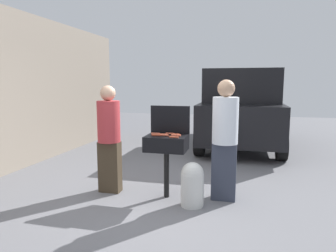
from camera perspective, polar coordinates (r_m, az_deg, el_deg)
ground_plane at (r=4.53m, az=-1.26°, el=-13.77°), size 24.00×24.00×0.00m
house_wall_side at (r=6.67m, az=-26.68°, el=6.00°), size 0.24×8.00×3.08m
bbq_grill at (r=4.41m, az=-0.29°, el=-3.69°), size 0.60×0.44×0.93m
grill_lid_open at (r=4.56m, az=0.40°, el=1.22°), size 0.60×0.05×0.42m
hot_dog_0 at (r=4.36m, az=1.62°, el=-1.73°), size 0.13×0.04×0.03m
hot_dog_1 at (r=4.43m, az=1.38°, el=-1.57°), size 0.13×0.03×0.03m
hot_dog_2 at (r=4.48m, az=0.40°, el=-1.46°), size 0.13×0.03×0.03m
hot_dog_3 at (r=4.33m, az=1.46°, el=-1.81°), size 0.13×0.03×0.03m
hot_dog_4 at (r=4.49m, az=-2.37°, el=-1.45°), size 0.13×0.03×0.03m
hot_dog_5 at (r=4.19m, az=1.12°, el=-2.13°), size 0.13×0.03×0.03m
hot_dog_6 at (r=4.42m, az=-0.99°, el=-1.59°), size 0.13×0.04×0.03m
hot_dog_7 at (r=4.36m, az=-2.28°, el=-1.74°), size 0.13×0.04×0.03m
hot_dog_8 at (r=4.35m, az=-0.67°, el=-1.75°), size 0.13×0.04×0.03m
propane_tank at (r=4.23m, az=4.63°, el=-10.77°), size 0.32×0.32×0.62m
person_left at (r=4.70m, az=-11.11°, el=-1.71°), size 0.35×0.35×1.66m
person_right at (r=4.37m, az=10.72°, el=-1.85°), size 0.37×0.37×1.74m
parked_minivan at (r=8.37m, az=13.67°, el=3.37°), size 2.04×4.41×2.02m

